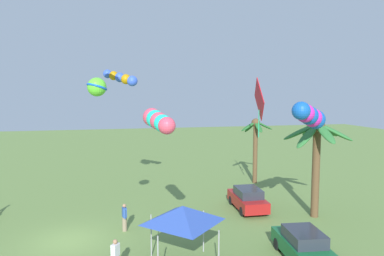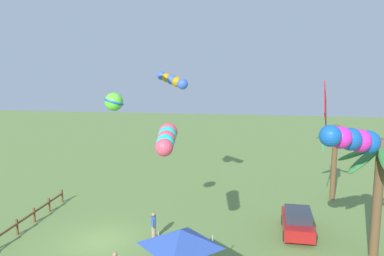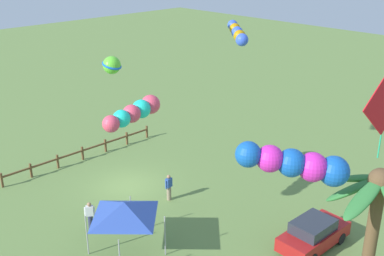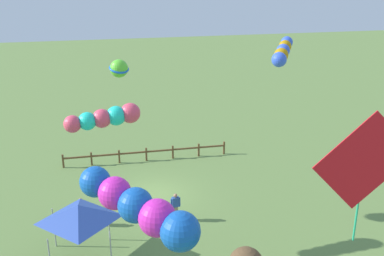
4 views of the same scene
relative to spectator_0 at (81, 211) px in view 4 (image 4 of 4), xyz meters
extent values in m
plane|color=olive|center=(-4.15, -2.40, -0.81)|extent=(120.00, 120.00, 0.00)
ellipsoid|color=#2D7033|center=(-5.02, 11.54, 4.65)|extent=(1.33, 2.26, 1.28)
cube|color=brown|center=(-9.93, -7.62, -0.34)|extent=(0.12, 0.12, 0.95)
cube|color=brown|center=(-8.05, -7.62, -0.34)|extent=(0.12, 0.12, 0.95)
cube|color=brown|center=(-6.17, -7.62, -0.34)|extent=(0.12, 0.12, 0.95)
cube|color=brown|center=(-4.29, -7.62, -0.34)|extent=(0.12, 0.12, 0.95)
cube|color=brown|center=(-2.41, -7.62, -0.34)|extent=(0.12, 0.12, 0.95)
cube|color=brown|center=(-0.53, -7.62, -0.34)|extent=(0.12, 0.12, 0.95)
cube|color=brown|center=(1.34, -7.62, -0.34)|extent=(0.12, 0.12, 0.95)
cube|color=brown|center=(-4.29, -7.62, -0.15)|extent=(11.37, 0.09, 0.11)
cylinder|color=#2D3351|center=(0.00, 0.00, -0.39)|extent=(0.26, 0.26, 0.84)
cube|color=silver|center=(0.00, 0.00, 0.30)|extent=(0.44, 0.41, 0.54)
sphere|color=#A37556|center=(0.00, 0.00, 0.67)|extent=(0.21, 0.21, 0.21)
cylinder|color=silver|center=(-0.19, 0.13, 0.25)|extent=(0.09, 0.09, 0.52)
cylinder|color=silver|center=(0.19, -0.13, 0.25)|extent=(0.09, 0.09, 0.52)
cylinder|color=gray|center=(-4.92, 0.55, -0.39)|extent=(0.26, 0.26, 0.84)
cube|color=#2D519E|center=(-4.92, 0.55, 0.30)|extent=(0.41, 0.28, 0.54)
sphere|color=#A37556|center=(-4.92, 0.55, 0.67)|extent=(0.21, 0.21, 0.21)
cylinder|color=#2D519E|center=(-5.15, 0.52, 0.25)|extent=(0.09, 0.09, 0.52)
cylinder|color=#2D519E|center=(-4.69, 0.58, 0.25)|extent=(0.09, 0.09, 0.52)
cylinder|color=#9E9EA3|center=(-1.35, 1.70, 0.24)|extent=(0.06, 0.06, 2.10)
cylinder|color=#9E9EA3|center=(1.25, 1.70, 0.24)|extent=(0.06, 0.06, 2.10)
cylinder|color=#9E9EA3|center=(-1.35, 4.30, 0.24)|extent=(0.06, 0.06, 2.10)
pyramid|color=#2D4CA8|center=(-0.05, 3.00, 1.66)|extent=(2.86, 2.86, 0.75)
sphere|color=#F04762|center=(-2.66, 1.94, 5.88)|extent=(0.92, 0.92, 0.92)
sphere|color=#1EE1C4|center=(-2.02, 2.03, 5.82)|extent=(0.89, 0.89, 0.89)
sphere|color=#F04762|center=(-1.38, 2.13, 5.77)|extent=(0.85, 0.85, 0.85)
sphere|color=#1EE1C4|center=(-0.74, 2.22, 5.72)|extent=(0.81, 0.81, 0.81)
sphere|color=#F04762|center=(-0.10, 2.31, 5.67)|extent=(0.78, 0.78, 0.78)
sphere|color=blue|center=(-9.92, 1.39, 7.91)|extent=(0.73, 0.73, 0.73)
sphere|color=#BE840B|center=(-10.18, 0.98, 8.04)|extent=(0.70, 0.70, 0.70)
sphere|color=blue|center=(-10.45, 0.56, 8.17)|extent=(0.67, 0.67, 0.67)
sphere|color=#BE840B|center=(-10.72, 0.14, 8.30)|extent=(0.64, 0.64, 0.64)
sphere|color=blue|center=(-10.99, -0.28, 8.43)|extent=(0.61, 0.61, 0.61)
sphere|color=#5ED531|center=(-2.39, -0.69, 7.37)|extent=(0.90, 0.90, 0.90)
torus|color=blue|center=(-2.39, -0.69, 7.37)|extent=(1.30, 1.30, 0.39)
cube|color=red|center=(-9.05, 10.46, 6.64)|extent=(3.09, 0.65, 3.13)
cylinder|color=#25AF78|center=(-9.05, 10.46, 4.86)|extent=(0.07, 0.07, 2.04)
sphere|color=#1454B4|center=(-3.18, 11.42, 5.56)|extent=(1.11, 1.11, 1.11)
sphere|color=#DA26B0|center=(-2.64, 10.88, 5.72)|extent=(1.07, 1.07, 1.07)
sphere|color=#1454B4|center=(-2.10, 10.34, 5.88)|extent=(1.02, 1.02, 1.02)
sphere|color=#DA26B0|center=(-1.57, 9.80, 6.03)|extent=(0.98, 0.98, 0.98)
sphere|color=#1454B4|center=(-1.03, 9.27, 6.19)|extent=(0.93, 0.93, 0.93)
camera|label=1|loc=(15.17, 0.01, 7.09)|focal=33.26mm
camera|label=2|loc=(15.86, 5.92, 9.11)|focal=36.61mm
camera|label=3|loc=(10.83, 18.64, 13.09)|focal=44.28mm
camera|label=4|loc=(-1.30, 21.76, 12.32)|focal=42.76mm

